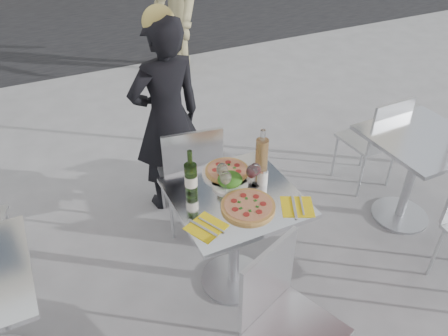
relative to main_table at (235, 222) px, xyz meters
name	(u,v)px	position (x,y,z in m)	size (l,w,h in m)	color
ground	(234,280)	(0.00, 0.00, -0.54)	(80.00, 80.00, 0.00)	slate
street_asphalt	(68,20)	(0.00, 6.50, -0.54)	(24.00, 5.00, 0.00)	black
main_table	(235,222)	(0.00, 0.00, 0.00)	(0.72, 0.72, 0.75)	#B7BABF
side_table_right	(416,161)	(1.50, 0.00, 0.00)	(0.72, 0.72, 0.75)	#B7BABF
chair_far	(191,170)	(-0.04, 0.62, 0.00)	(0.47, 0.48, 0.92)	silver
chair_near	(283,311)	(-0.07, -0.68, -0.01)	(0.53, 0.53, 0.89)	silver
side_chair_rfar	(377,136)	(1.53, 0.43, -0.03)	(0.40, 0.42, 0.87)	silver
woman_diner	(167,119)	(-0.06, 1.00, 0.24)	(0.57, 0.37, 1.56)	black
pizza_near	(248,206)	(0.02, -0.13, 0.22)	(0.31, 0.31, 0.02)	tan
pizza_far	(227,171)	(0.05, 0.21, 0.23)	(0.31, 0.31, 0.03)	white
salad_plate	(230,181)	(0.01, 0.10, 0.25)	(0.22, 0.22, 0.09)	white
wine_bottle	(191,177)	(-0.22, 0.13, 0.32)	(0.07, 0.08, 0.29)	#2F4F1D
carafe	(262,154)	(0.26, 0.16, 0.33)	(0.08, 0.08, 0.29)	tan
sugar_shaker	(263,176)	(0.20, 0.03, 0.26)	(0.06, 0.06, 0.11)	white
wineglass_white_a	(226,178)	(-0.04, 0.04, 0.32)	(0.07, 0.07, 0.16)	white
wineglass_white_b	(222,170)	(-0.03, 0.12, 0.32)	(0.07, 0.07, 0.16)	white
wineglass_red_a	(252,172)	(0.12, 0.03, 0.32)	(0.07, 0.07, 0.16)	white
wineglass_red_b	(255,170)	(0.15, 0.04, 0.32)	(0.07, 0.07, 0.16)	white
napkin_left	(206,227)	(-0.26, -0.17, 0.21)	(0.24, 0.24, 0.01)	yellow
napkin_right	(297,206)	(0.27, -0.25, 0.21)	(0.24, 0.24, 0.01)	yellow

